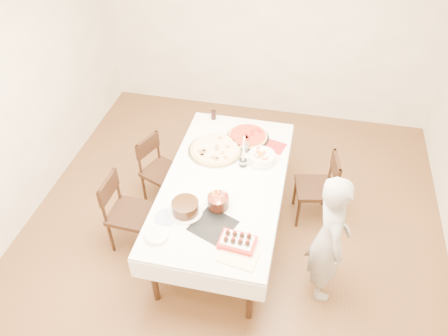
% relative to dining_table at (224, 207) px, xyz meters
% --- Properties ---
extents(floor, '(5.00, 5.00, 0.00)m').
position_rel_dining_table_xyz_m(floor, '(0.08, -0.09, -0.38)').
color(floor, brown).
rests_on(floor, ground).
extents(wall_back, '(4.50, 0.04, 2.70)m').
position_rel_dining_table_xyz_m(wall_back, '(0.08, 2.41, 0.98)').
color(wall_back, '#F4E7CD').
rests_on(wall_back, floor).
extents(dining_table, '(1.57, 2.33, 0.75)m').
position_rel_dining_table_xyz_m(dining_table, '(0.00, 0.00, 0.00)').
color(dining_table, white).
rests_on(dining_table, floor).
extents(chair_right_savory, '(0.50, 0.50, 0.83)m').
position_rel_dining_table_xyz_m(chair_right_savory, '(0.89, 0.44, 0.04)').
color(chair_right_savory, black).
rests_on(chair_right_savory, floor).
extents(chair_left_savory, '(0.54, 0.54, 0.81)m').
position_rel_dining_table_xyz_m(chair_left_savory, '(-0.78, 0.35, 0.03)').
color(chair_left_savory, black).
rests_on(chair_left_savory, floor).
extents(chair_left_dessert, '(0.45, 0.45, 0.86)m').
position_rel_dining_table_xyz_m(chair_left_dessert, '(-0.89, -0.34, 0.05)').
color(chair_left_dessert, black).
rests_on(chair_left_dessert, floor).
extents(person, '(0.45, 0.58, 1.41)m').
position_rel_dining_table_xyz_m(person, '(1.04, -0.47, 0.33)').
color(person, '#9E9995').
rests_on(person, floor).
extents(pizza_white, '(0.74, 0.74, 0.04)m').
position_rel_dining_table_xyz_m(pizza_white, '(-0.19, 0.43, 0.40)').
color(pizza_white, beige).
rests_on(pizza_white, dining_table).
extents(pizza_pepperoni, '(0.48, 0.48, 0.04)m').
position_rel_dining_table_xyz_m(pizza_pepperoni, '(0.11, 0.72, 0.40)').
color(pizza_pepperoni, red).
rests_on(pizza_pepperoni, dining_table).
extents(red_placemat, '(0.25, 0.25, 0.01)m').
position_rel_dining_table_xyz_m(red_placemat, '(0.42, 0.63, 0.38)').
color(red_placemat, '#B21E1E').
rests_on(red_placemat, dining_table).
extents(pasta_bowl, '(0.33, 0.33, 0.09)m').
position_rel_dining_table_xyz_m(pasta_bowl, '(0.31, 0.37, 0.43)').
color(pasta_bowl, white).
rests_on(pasta_bowl, dining_table).
extents(taper_candle, '(0.10, 0.10, 0.38)m').
position_rel_dining_table_xyz_m(taper_candle, '(0.14, 0.26, 0.56)').
color(taper_candle, white).
rests_on(taper_candle, dining_table).
extents(shaker_pair, '(0.09, 0.09, 0.09)m').
position_rel_dining_table_xyz_m(shaker_pair, '(0.14, 0.47, 0.42)').
color(shaker_pair, white).
rests_on(shaker_pair, dining_table).
extents(cola_glass, '(0.08, 0.08, 0.11)m').
position_rel_dining_table_xyz_m(cola_glass, '(-0.34, 0.99, 0.43)').
color(cola_glass, black).
rests_on(cola_glass, dining_table).
extents(layer_cake, '(0.38, 0.38, 0.12)m').
position_rel_dining_table_xyz_m(layer_cake, '(-0.25, -0.48, 0.44)').
color(layer_cake, '#311B0C').
rests_on(layer_cake, dining_table).
extents(cake_board, '(0.45, 0.45, 0.01)m').
position_rel_dining_table_xyz_m(cake_board, '(0.03, -0.58, 0.38)').
color(cake_board, black).
rests_on(cake_board, dining_table).
extents(birthday_cake, '(0.22, 0.22, 0.18)m').
position_rel_dining_table_xyz_m(birthday_cake, '(0.02, -0.35, 0.47)').
color(birthday_cake, '#3D1A10').
rests_on(birthday_cake, dining_table).
extents(strawberry_box, '(0.32, 0.23, 0.08)m').
position_rel_dining_table_xyz_m(strawberry_box, '(0.28, -0.74, 0.41)').
color(strawberry_box, red).
rests_on(strawberry_box, dining_table).
extents(box_lid, '(0.34, 0.26, 0.03)m').
position_rel_dining_table_xyz_m(box_lid, '(0.31, -0.86, 0.38)').
color(box_lid, beige).
rests_on(box_lid, dining_table).
extents(plate_stack, '(0.27, 0.27, 0.04)m').
position_rel_dining_table_xyz_m(plate_stack, '(-0.41, -0.81, 0.40)').
color(plate_stack, white).
rests_on(plate_stack, dining_table).
extents(china_plate, '(0.26, 0.26, 0.01)m').
position_rel_dining_table_xyz_m(china_plate, '(-0.41, -0.58, 0.38)').
color(china_plate, white).
rests_on(china_plate, dining_table).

